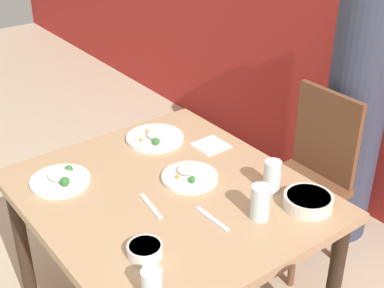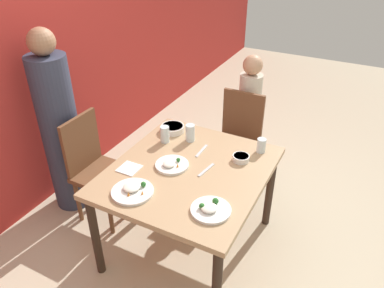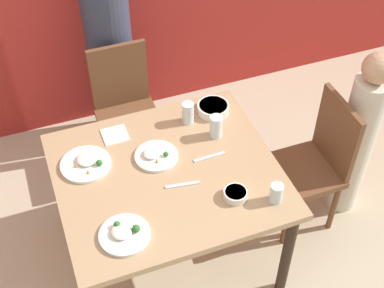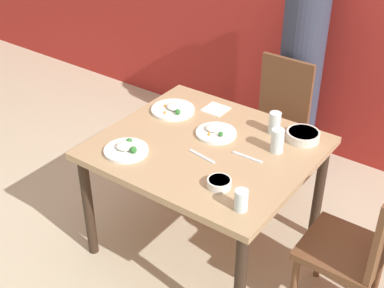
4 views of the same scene
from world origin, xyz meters
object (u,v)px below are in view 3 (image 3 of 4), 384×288
person_adult (110,51)px  plate_rice_adult (124,234)px  glass_water_tall (216,126)px  bowl_curry (213,108)px  person_child (357,140)px  chair_adult_spot (126,108)px  chair_child_spot (314,161)px

person_adult → plate_rice_adult: size_ratio=6.40×
glass_water_tall → bowl_curry: bearing=71.9°
person_child → plate_rice_adult: bearing=-168.6°
chair_adult_spot → bowl_curry: 0.70m
glass_water_tall → plate_rice_adult: bearing=-143.9°
chair_child_spot → glass_water_tall: bearing=-107.2°
plate_rice_adult → bowl_curry: bearing=43.0°
bowl_curry → plate_rice_adult: bearing=-137.0°
person_child → chair_adult_spot: bearing=144.2°
person_adult → bowl_curry: person_adult is taller
glass_water_tall → chair_adult_spot: bearing=117.0°
chair_adult_spot → glass_water_tall: bearing=-63.0°
chair_child_spot → person_child: person_child is taller
person_adult → glass_water_tall: bearing=-70.8°
chair_child_spot → bowl_curry: (-0.51, 0.37, 0.27)m
person_adult → glass_water_tall: person_adult is taller
chair_adult_spot → plate_rice_adult: (-0.31, -1.17, 0.26)m
person_adult → glass_water_tall: size_ratio=11.53×
person_child → glass_water_tall: size_ratio=8.77×
person_adult → chair_child_spot: bearing=-52.1°
chair_adult_spot → bowl_curry: (0.41, -0.49, 0.27)m
plate_rice_adult → person_child: bearing=11.4°
person_child → bowl_curry: bearing=154.7°
chair_child_spot → plate_rice_adult: size_ratio=3.71×
chair_child_spot → bowl_curry: chair_child_spot is taller
person_child → glass_water_tall: person_child is taller
glass_water_tall → person_child: bearing=-11.9°
person_child → glass_water_tall: bearing=168.1°
person_child → plate_rice_adult: 1.55m
person_child → person_adult: bearing=135.3°
chair_child_spot → glass_water_tall: 0.68m
plate_rice_adult → person_adult: bearing=78.2°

